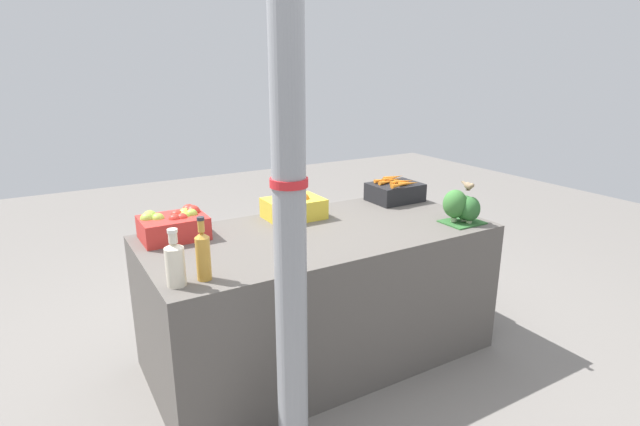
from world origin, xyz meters
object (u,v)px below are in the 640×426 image
apple_crate (174,224)px  juice_bottle_amber (203,254)px  juice_bottle_cloudy (175,262)px  broccoli_pile (462,207)px  support_pole (289,213)px  carrot_crate (395,191)px  orange_crate (293,207)px  sparrow_bird (469,186)px

apple_crate → juice_bottle_amber: (-0.03, -0.59, 0.04)m
juice_bottle_cloudy → broccoli_pile: bearing=0.4°
support_pole → carrot_crate: (1.28, 0.98, -0.30)m
apple_crate → juice_bottle_amber: juice_bottle_amber is taller
apple_crate → orange_crate: bearing=-1.0°
apple_crate → carrot_crate: (1.44, -0.01, -0.01)m
support_pole → broccoli_pile: size_ratio=10.22×
broccoli_pile → juice_bottle_amber: size_ratio=0.80×
orange_crate → broccoli_pile: size_ratio=1.48×
support_pole → carrot_crate: bearing=37.6°
orange_crate → sparrow_bird: sparrow_bird is taller
carrot_crate → sparrow_bird: bearing=-86.4°
carrot_crate → juice_bottle_cloudy: size_ratio=1.34×
carrot_crate → sparrow_bird: (0.04, -0.59, 0.15)m
broccoli_pile → sparrow_bird: (0.02, -0.02, 0.13)m
apple_crate → sparrow_bird: size_ratio=2.48×
orange_crate → broccoli_pile: bearing=-36.0°
apple_crate → support_pole: bearing=-80.4°
support_pole → juice_bottle_cloudy: 0.58m
support_pole → juice_bottle_cloudy: (-0.32, 0.40, -0.26)m
carrot_crate → apple_crate: bearing=179.7°
support_pole → broccoli_pile: (1.30, 0.42, -0.27)m
apple_crate → broccoli_pile: (1.46, -0.57, 0.02)m
broccoli_pile → carrot_crate: bearing=92.1°
broccoli_pile → sparrow_bird: 0.13m
apple_crate → juice_bottle_cloudy: 0.61m
carrot_crate → orange_crate: bearing=-179.7°
juice_bottle_cloudy → sparrow_bird: sparrow_bird is taller
juice_bottle_cloudy → juice_bottle_amber: size_ratio=0.88×
carrot_crate → broccoli_pile: 0.57m
apple_crate → juice_bottle_amber: size_ratio=1.19×
orange_crate → apple_crate: bearing=179.0°
apple_crate → carrot_crate: 1.44m
broccoli_pile → juice_bottle_cloudy: 1.61m
juice_bottle_amber → sparrow_bird: 1.52m
support_pole → juice_bottle_cloudy: bearing=128.0°
apple_crate → juice_bottle_amber: bearing=-93.2°
sparrow_bird → broccoli_pile: bearing=-122.2°
carrot_crate → sparrow_bird: size_ratio=2.48×
apple_crate → orange_crate: size_ratio=1.00×
apple_crate → sparrow_bird: sparrow_bird is taller
juice_bottle_amber → sparrow_bird: juice_bottle_amber is taller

